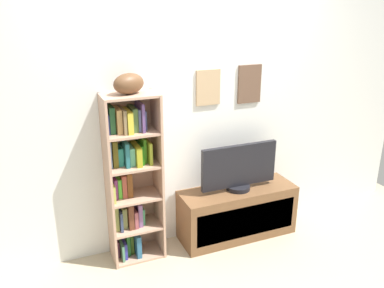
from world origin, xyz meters
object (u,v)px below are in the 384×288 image
(bookshelf, at_px, (130,178))
(tv_stand, at_px, (237,212))
(television, at_px, (239,168))
(football, at_px, (129,84))

(bookshelf, height_order, tv_stand, bookshelf)
(tv_stand, distance_m, television, 0.46)
(football, distance_m, tv_stand, 1.62)
(bookshelf, bearing_deg, tv_stand, -4.61)
(bookshelf, xyz_separation_m, football, (0.03, -0.03, 0.80))
(bookshelf, distance_m, tv_stand, 1.12)
(football, xyz_separation_m, television, (0.97, -0.05, -0.84))
(football, distance_m, television, 1.28)
(football, height_order, television, football)
(bookshelf, relative_size, tv_stand, 1.32)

